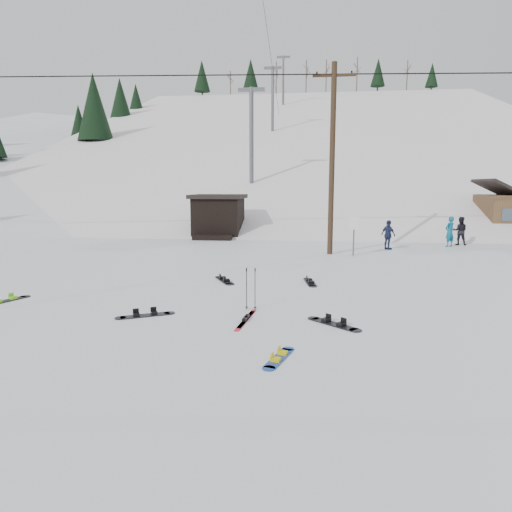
# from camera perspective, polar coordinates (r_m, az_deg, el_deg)

# --- Properties ---
(ground) EXTENTS (200.00, 200.00, 0.00)m
(ground) POSITION_cam_1_polar(r_m,az_deg,el_deg) (9.19, -0.33, -12.54)
(ground) COLOR white
(ground) RESTS_ON ground
(ski_slope) EXTENTS (60.00, 85.24, 65.97)m
(ski_slope) POSITION_cam_1_polar(r_m,az_deg,el_deg) (65.32, 5.85, -4.78)
(ski_slope) COLOR white
(ski_slope) RESTS_ON ground
(ridge_left) EXTENTS (47.54, 95.03, 58.38)m
(ridge_left) POSITION_cam_1_polar(r_m,az_deg,el_deg) (69.08, -25.76, -4.03)
(ridge_left) COLOR white
(ridge_left) RESTS_ON ground
(treeline_left) EXTENTS (20.00, 64.00, 10.00)m
(treeline_left) POSITION_cam_1_polar(r_m,az_deg,el_deg) (59.95, -28.96, 4.55)
(treeline_left) COLOR black
(treeline_left) RESTS_ON ground
(treeline_crest) EXTENTS (50.00, 6.00, 10.00)m
(treeline_crest) POSITION_cam_1_polar(r_m,az_deg,el_deg) (94.55, 6.36, 6.77)
(treeline_crest) COLOR black
(treeline_crest) RESTS_ON ski_slope
(utility_pole) EXTENTS (2.00, 0.26, 9.00)m
(utility_pole) POSITION_cam_1_polar(r_m,az_deg,el_deg) (22.54, 9.50, 12.12)
(utility_pole) COLOR #3A2819
(utility_pole) RESTS_ON ground
(trail_sign) EXTENTS (0.50, 0.09, 1.85)m
(trail_sign) POSITION_cam_1_polar(r_m,az_deg,el_deg) (22.25, 12.15, 3.30)
(trail_sign) COLOR #595B60
(trail_sign) RESTS_ON ground
(lift_hut) EXTENTS (3.40, 4.10, 2.75)m
(lift_hut) POSITION_cam_1_polar(r_m,az_deg,el_deg) (30.12, -4.72, 5.04)
(lift_hut) COLOR black
(lift_hut) RESTS_ON ground
(lift_tower_near) EXTENTS (2.20, 0.36, 8.00)m
(lift_tower_near) POSITION_cam_1_polar(r_m,az_deg,el_deg) (39.08, -0.57, 15.48)
(lift_tower_near) COLOR #595B60
(lift_tower_near) RESTS_ON ski_slope
(lift_tower_mid) EXTENTS (2.20, 0.36, 8.00)m
(lift_tower_mid) POSITION_cam_1_polar(r_m,az_deg,el_deg) (59.73, 2.09, 19.47)
(lift_tower_mid) COLOR #595B60
(lift_tower_mid) RESTS_ON ski_slope
(lift_tower_far) EXTENTS (2.20, 0.36, 8.00)m
(lift_tower_far) POSITION_cam_1_polar(r_m,az_deg,el_deg) (80.57, 3.43, 21.39)
(lift_tower_far) COLOR #595B60
(lift_tower_far) RESTS_ON ski_slope
(hero_snowboard) EXTENTS (0.55, 1.29, 0.09)m
(hero_snowboard) POSITION_cam_1_polar(r_m,az_deg,el_deg) (9.11, 2.89, -12.57)
(hero_snowboard) COLOR #1943A6
(hero_snowboard) RESTS_ON ground
(hero_skis) EXTENTS (0.30, 1.87, 0.10)m
(hero_skis) POSITION_cam_1_polar(r_m,az_deg,el_deg) (11.55, -1.26, -7.88)
(hero_skis) COLOR #A91122
(hero_skis) RESTS_ON ground
(ski_poles) EXTENTS (0.32, 0.08, 1.15)m
(ski_poles) POSITION_cam_1_polar(r_m,az_deg,el_deg) (12.37, -0.66, -4.06)
(ski_poles) COLOR black
(ski_poles) RESTS_ON ground
(board_scatter_a) EXTENTS (1.38, 0.87, 0.11)m
(board_scatter_a) POSITION_cam_1_polar(r_m,az_deg,el_deg) (12.23, -13.68, -7.17)
(board_scatter_a) COLOR black
(board_scatter_a) RESTS_ON ground
(board_scatter_b) EXTENTS (0.91, 1.45, 0.11)m
(board_scatter_b) POSITION_cam_1_polar(r_m,az_deg,el_deg) (16.17, -3.98, -3.02)
(board_scatter_b) COLOR black
(board_scatter_b) RESTS_ON ground
(board_scatter_c) EXTENTS (0.76, 1.43, 0.11)m
(board_scatter_c) POSITION_cam_1_polar(r_m,az_deg,el_deg) (15.19, -28.82, -4.90)
(board_scatter_c) COLOR black
(board_scatter_c) RESTS_ON ground
(board_scatter_d) EXTENTS (1.26, 1.14, 0.11)m
(board_scatter_d) POSITION_cam_1_polar(r_m,az_deg,el_deg) (11.34, 9.68, -8.32)
(board_scatter_d) COLOR black
(board_scatter_d) RESTS_ON ground
(board_scatter_f) EXTENTS (0.49, 1.50, 0.11)m
(board_scatter_f) POSITION_cam_1_polar(r_m,az_deg,el_deg) (15.94, 6.77, -3.24)
(board_scatter_f) COLOR black
(board_scatter_f) RESTS_ON ground
(skier_teal) EXTENTS (0.72, 0.68, 1.66)m
(skier_teal) POSITION_cam_1_polar(r_m,az_deg,el_deg) (27.14, 23.05, 2.82)
(skier_teal) COLOR #0C5C79
(skier_teal) RESTS_ON ground
(skier_dark) EXTENTS (0.90, 0.77, 1.59)m
(skier_dark) POSITION_cam_1_polar(r_m,az_deg,el_deg) (28.18, 24.15, 2.88)
(skier_dark) COLOR black
(skier_dark) RESTS_ON ground
(skier_navy) EXTENTS (0.86, 0.95, 1.55)m
(skier_navy) POSITION_cam_1_polar(r_m,az_deg,el_deg) (24.84, 16.21, 2.55)
(skier_navy) COLOR #1C2547
(skier_navy) RESTS_ON ground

